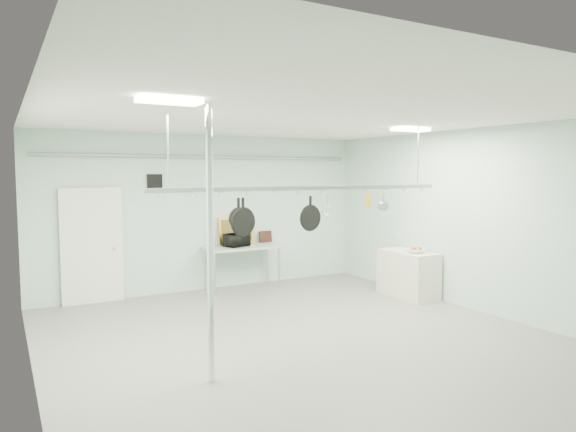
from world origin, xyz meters
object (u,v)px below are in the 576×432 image
prep_table (242,250)px  microwave (237,240)px  skillet_right (310,214)px  pot_rack (310,186)px  skillet_mid (238,214)px  coffee_canister (243,242)px  chrome_pole (210,245)px  fruit_bowl (416,251)px  side_cabinet (408,274)px  skillet_left (243,218)px

prep_table → microwave: 0.24m
microwave → skillet_right: bearing=69.5°
pot_rack → skillet_mid: pot_rack is taller
prep_table → coffee_canister: coffee_canister is taller
chrome_pole → fruit_bowl: 5.17m
prep_table → side_cabinet: 3.39m
coffee_canister → skillet_right: 3.41m
chrome_pole → side_cabinet: chrome_pole is taller
chrome_pole → prep_table: 4.85m
pot_rack → skillet_left: (-1.08, 0.00, -0.42)m
side_cabinet → pot_rack: pot_rack is taller
skillet_left → skillet_right: 1.08m
skillet_left → skillet_mid: size_ratio=1.27×
prep_table → skillet_right: size_ratio=3.04×
fruit_bowl → side_cabinet: bearing=81.0°
side_cabinet → microwave: size_ratio=2.47×
fruit_bowl → skillet_left: 4.18m
fruit_bowl → skillet_mid: skillet_mid is taller
pot_rack → skillet_right: pot_rack is taller
pot_rack → coffee_canister: 3.53m
chrome_pole → skillet_mid: 1.20m
microwave → fruit_bowl: 3.60m
microwave → coffee_canister: (0.13, -0.03, -0.04)m
side_cabinet → chrome_pole: bearing=-157.6°
pot_rack → fruit_bowl: pot_rack is taller
skillet_left → fruit_bowl: bearing=0.2°
coffee_canister → side_cabinet: bearing=-40.6°
microwave → fruit_bowl: size_ratio=1.39×
chrome_pole → pot_rack: bearing=25.3°
prep_table → skillet_right: 3.47m
pot_rack → fruit_bowl: size_ratio=13.77×
skillet_left → skillet_right: same height
skillet_mid → prep_table: bearing=59.1°
skillet_left → skillet_right: bearing=-11.9°
prep_table → pot_rack: bearing=-96.9°
microwave → skillet_right: size_ratio=0.92×
fruit_bowl → skillet_left: (-3.99, -0.86, 0.87)m
chrome_pole → coffee_canister: 4.81m
coffee_canister → skillet_right: size_ratio=0.36×
fruit_bowl → skillet_right: 3.16m
side_cabinet → skillet_right: skillet_right is taller
coffee_canister → chrome_pole: bearing=-118.9°
side_cabinet → pot_rack: 3.62m
prep_table → pot_rack: (-0.40, -3.30, 1.40)m
fruit_bowl → coffee_canister: bearing=136.0°
chrome_pole → microwave: chrome_pole is taller
skillet_left → chrome_pole: bearing=-144.3°
side_cabinet → fruit_bowl: fruit_bowl is taller
fruit_bowl → skillet_left: bearing=-167.8°
chrome_pole → side_cabinet: bearing=22.4°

